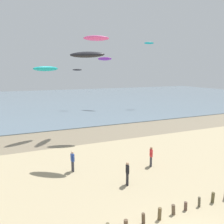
% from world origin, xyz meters
% --- Properties ---
extents(wet_sand_strip, '(120.00, 7.29, 0.01)m').
position_xyz_m(wet_sand_strip, '(0.00, 20.64, 0.00)').
color(wet_sand_strip, '#84755B').
rests_on(wet_sand_strip, ground).
extents(sea, '(160.00, 70.00, 0.10)m').
position_xyz_m(sea, '(0.00, 59.29, 0.05)').
color(sea, slate).
rests_on(sea, ground).
extents(groyne_near, '(10.07, 0.34, 0.71)m').
position_xyz_m(groyne_near, '(0.63, 2.74, 0.30)').
color(groyne_near, brown).
rests_on(groyne_near, ground).
extents(person_nearest_camera, '(0.33, 0.54, 1.71)m').
position_xyz_m(person_nearest_camera, '(0.34, 6.89, 0.92)').
color(person_nearest_camera, '#232328').
rests_on(person_nearest_camera, ground).
extents(person_mid_beach, '(0.24, 0.57, 1.71)m').
position_xyz_m(person_mid_beach, '(-2.67, 10.67, 0.92)').
color(person_mid_beach, '#383842').
rests_on(person_mid_beach, ground).
extents(person_right_flank, '(0.35, 0.52, 1.71)m').
position_xyz_m(person_right_flank, '(3.71, 9.01, 0.92)').
color(person_right_flank, '#383842').
rests_on(person_right_flank, ground).
extents(kite_aloft_1, '(3.03, 3.16, 0.95)m').
position_xyz_m(kite_aloft_1, '(11.93, 39.87, 10.64)').
color(kite_aloft_1, purple).
extents(kite_aloft_2, '(2.30, 1.34, 0.62)m').
position_xyz_m(kite_aloft_2, '(21.69, 38.01, 14.13)').
color(kite_aloft_2, '#19B2B7').
extents(kite_aloft_3, '(3.54, 2.48, 0.79)m').
position_xyz_m(kite_aloft_3, '(-2.83, 22.04, 8.32)').
color(kite_aloft_3, '#19B2B7').
extents(kite_aloft_4, '(3.19, 2.74, 0.71)m').
position_xyz_m(kite_aloft_4, '(-0.59, 12.89, 9.43)').
color(kite_aloft_4, black).
extents(kite_aloft_5, '(3.22, 1.94, 0.77)m').
position_xyz_m(kite_aloft_5, '(2.83, 19.92, 11.86)').
color(kite_aloft_5, '#E54C99').
extents(kite_aloft_8, '(2.17, 1.55, 0.47)m').
position_xyz_m(kite_aloft_8, '(6.18, 40.96, 8.33)').
color(kite_aloft_8, black).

